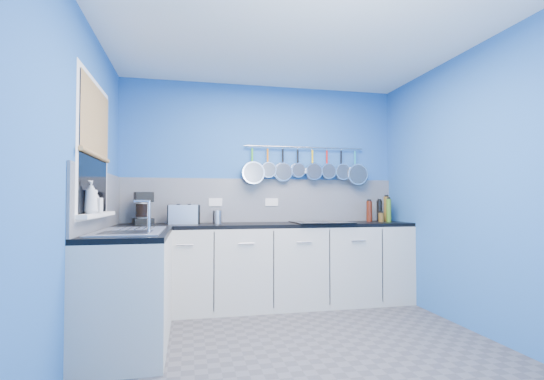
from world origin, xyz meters
name	(u,v)px	position (x,y,z in m)	size (l,w,h in m)	color
floor	(298,348)	(0.00, 0.00, -0.01)	(3.20, 3.00, 0.02)	#47474C
ceiling	(298,30)	(0.00, 0.00, 2.51)	(3.20, 3.00, 0.02)	white
wall_back	(263,192)	(0.00, 1.51, 1.25)	(3.20, 0.02, 2.50)	#275DA9
wall_front	(399,175)	(0.00, -1.51, 1.25)	(3.20, 0.02, 2.50)	#275DA9
wall_left	(78,186)	(-1.61, 0.00, 1.25)	(0.02, 3.00, 2.50)	#275DA9
wall_right	(475,189)	(1.61, 0.00, 1.25)	(0.02, 3.00, 2.50)	#275DA9
backsplash_back	(263,200)	(0.00, 1.49, 1.15)	(3.20, 0.02, 0.50)	gray
backsplash_left	(100,200)	(-1.59, 0.60, 1.15)	(0.02, 1.80, 0.50)	gray
cabinet_run_back	(268,266)	(0.00, 1.20, 0.43)	(3.20, 0.60, 0.86)	#BBB8AE
worktop_back	(268,225)	(0.00, 1.20, 0.88)	(3.20, 0.60, 0.04)	black
cabinet_run_left	(129,291)	(-1.30, 0.30, 0.43)	(0.60, 1.20, 0.86)	#BBB8AE
worktop_left	(130,234)	(-1.30, 0.30, 0.88)	(0.60, 1.20, 0.04)	black
window_frame	(94,149)	(-1.58, 0.30, 1.55)	(0.01, 1.00, 1.10)	white
window_glass	(95,149)	(-1.57, 0.30, 1.55)	(0.01, 0.90, 1.00)	black
bamboo_blind	(96,121)	(-1.56, 0.30, 1.77)	(0.01, 0.90, 0.55)	tan
window_sill	(97,215)	(-1.55, 0.30, 1.04)	(0.10, 0.98, 0.03)	white
sink_unit	(130,231)	(-1.30, 0.30, 0.90)	(0.50, 0.95, 0.01)	silver
mixer_tap	(149,216)	(-1.14, 0.12, 1.03)	(0.12, 0.08, 0.26)	silver
socket_left	(216,202)	(-0.55, 1.48, 1.13)	(0.15, 0.01, 0.09)	white
socket_right	(272,202)	(0.10, 1.48, 1.13)	(0.15, 0.01, 0.09)	white
pot_rail	(305,147)	(0.50, 1.45, 1.78)	(0.02, 0.02, 1.45)	silver
soap_bottle_a	(91,197)	(-1.53, 0.03, 1.17)	(0.09, 0.09, 0.24)	white
soap_bottle_b	(96,202)	(-1.53, 0.19, 1.14)	(0.08, 0.08, 0.17)	white
paper_towel	(143,212)	(-1.31, 1.27, 1.03)	(0.11, 0.11, 0.25)	white
coffee_maker	(143,208)	(-1.31, 1.28, 1.07)	(0.19, 0.21, 0.34)	black
toaster	(184,214)	(-0.90, 1.27, 1.00)	(0.31, 0.18, 0.20)	silver
canister	(217,217)	(-0.55, 1.25, 0.97)	(0.10, 0.10, 0.14)	silver
hob	(321,222)	(0.59, 1.14, 0.91)	(0.61, 0.54, 0.01)	black
pan_0	(252,165)	(-0.13, 1.44, 1.56)	(0.26, 0.13, 0.45)	silver
pan_1	(268,162)	(0.05, 1.44, 1.59)	(0.18, 0.09, 0.37)	silver
pan_2	(283,164)	(0.23, 1.44, 1.58)	(0.21, 0.06, 0.40)	silver
pan_3	(298,162)	(0.41, 1.44, 1.60)	(0.17, 0.06, 0.36)	silver
pan_4	(313,164)	(0.59, 1.44, 1.58)	(0.20, 0.09, 0.39)	silver
pan_5	(327,164)	(0.77, 1.44, 1.59)	(0.19, 0.09, 0.38)	silver
pan_6	(341,164)	(0.95, 1.44, 1.59)	(0.20, 0.09, 0.39)	silver
pan_7	(355,167)	(1.14, 1.44, 1.56)	(0.25, 0.11, 0.44)	silver
condiment_0	(387,209)	(1.47, 1.30, 1.05)	(0.07, 0.07, 0.29)	brown
condiment_1	(380,211)	(1.38, 1.30, 1.02)	(0.07, 0.07, 0.25)	black
condiment_2	(369,211)	(1.25, 1.31, 1.02)	(0.07, 0.07, 0.24)	#4C190C
condiment_3	(389,210)	(1.45, 1.22, 1.03)	(0.06, 0.06, 0.27)	#3F721E
condiment_4	(381,217)	(1.36, 1.23, 0.95)	(0.06, 0.06, 0.10)	brown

